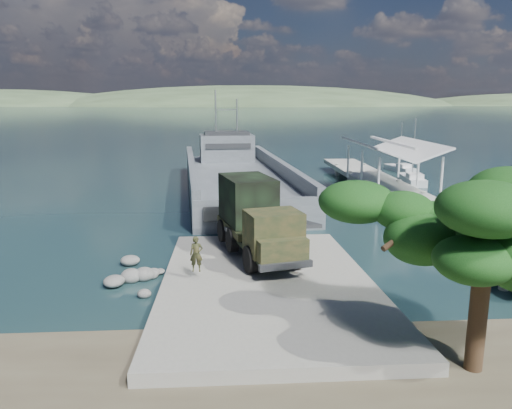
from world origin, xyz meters
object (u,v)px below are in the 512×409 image
(landing_craft, at_px, (236,183))
(military_truck, at_px, (256,217))
(soldier, at_px, (197,262))
(pier, at_px, (394,184))
(sailboat_near, at_px, (412,180))
(sailboat_far, at_px, (400,169))
(overhang_tree, at_px, (465,219))

(landing_craft, bearing_deg, military_truck, -93.24)
(military_truck, bearing_deg, soldier, -141.17)
(military_truck, xyz_separation_m, soldier, (-3.09, -4.01, -1.18))
(pier, height_order, soldier, pier)
(landing_craft, height_order, sailboat_near, landing_craft)
(military_truck, xyz_separation_m, sailboat_far, (20.28, 33.65, -2.20))
(military_truck, distance_m, overhang_tree, 13.79)
(sailboat_far, distance_m, overhang_tree, 48.32)
(soldier, bearing_deg, landing_craft, 84.90)
(pier, height_order, military_truck, pier)
(sailboat_far, relative_size, overhang_tree, 0.85)
(soldier, bearing_deg, pier, 51.03)
(sailboat_far, bearing_deg, soldier, -134.64)
(pier, distance_m, soldier, 25.61)
(sailboat_near, xyz_separation_m, sailboat_far, (1.78, 8.82, -0.05))
(pier, bearing_deg, sailboat_near, 60.29)
(sailboat_near, bearing_deg, landing_craft, -162.98)
(pier, distance_m, overhang_tree, 29.09)
(sailboat_near, distance_m, sailboat_far, 8.99)
(sailboat_far, bearing_deg, landing_craft, -161.84)
(sailboat_near, distance_m, overhang_tree, 39.44)
(pier, bearing_deg, soldier, -129.72)
(sailboat_near, bearing_deg, overhang_tree, -102.81)
(landing_craft, bearing_deg, pier, -26.31)
(pier, relative_size, military_truck, 4.80)
(soldier, bearing_deg, sailboat_near, 53.94)
(pier, relative_size, sailboat_near, 6.17)
(landing_craft, relative_size, sailboat_far, 5.87)
(sailboat_far, height_order, overhang_tree, overhang_tree)
(sailboat_near, bearing_deg, sailboat_far, 84.66)
(landing_craft, xyz_separation_m, overhang_tree, (6.32, -33.35, 4.46))
(landing_craft, distance_m, overhang_tree, 34.24)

